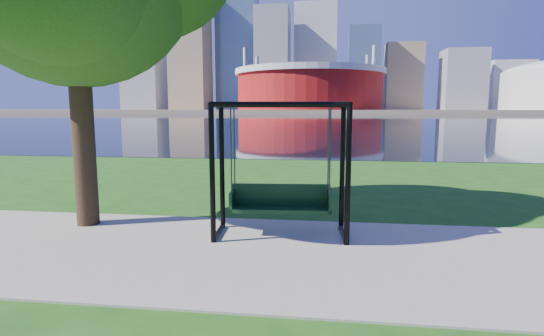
# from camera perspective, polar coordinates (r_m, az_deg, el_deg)

# --- Properties ---
(ground) EXTENTS (900.00, 900.00, 0.00)m
(ground) POSITION_cam_1_polar(r_m,az_deg,el_deg) (7.20, 1.47, -10.29)
(ground) COLOR #1E5114
(ground) RESTS_ON ground
(path) EXTENTS (120.00, 4.00, 0.03)m
(path) POSITION_cam_1_polar(r_m,az_deg,el_deg) (6.73, 1.01, -11.49)
(path) COLOR #9E937F
(path) RESTS_ON ground
(river) EXTENTS (900.00, 180.00, 0.02)m
(river) POSITION_cam_1_polar(r_m,az_deg,el_deg) (108.83, 7.20, 6.65)
(river) COLOR black
(river) RESTS_ON ground
(far_bank) EXTENTS (900.00, 228.00, 2.00)m
(far_bank) POSITION_cam_1_polar(r_m,az_deg,el_deg) (312.81, 7.46, 7.60)
(far_bank) COLOR #937F60
(far_bank) RESTS_ON ground
(stadium) EXTENTS (83.00, 83.00, 32.00)m
(stadium) POSITION_cam_1_polar(r_m,az_deg,el_deg) (242.34, 5.07, 10.70)
(stadium) COLOR maroon
(stadium) RESTS_ON far_bank
(skyline) EXTENTS (392.00, 66.00, 96.50)m
(skyline) POSITION_cam_1_polar(r_m,az_deg,el_deg) (327.97, 6.81, 13.73)
(skyline) COLOR gray
(skyline) RESTS_ON far_bank
(swing) EXTENTS (2.38, 1.16, 2.37)m
(swing) POSITION_cam_1_polar(r_m,az_deg,el_deg) (7.41, 1.18, -0.66)
(swing) COLOR black
(swing) RESTS_ON ground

